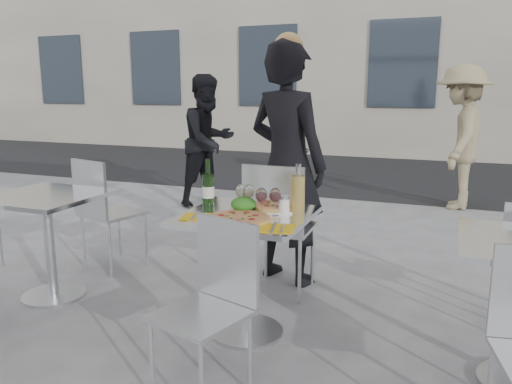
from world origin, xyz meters
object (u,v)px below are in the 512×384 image
(wine_bottle, at_px, (208,188))
(napkin_left, at_px, (198,217))
(pedestrian_a, at_px, (209,141))
(chair_far, at_px, (278,219))
(wineglass_red_a, at_px, (261,196))
(wineglass_red_b, at_px, (275,196))
(woman_diner, at_px, (287,164))
(pizza_near, at_px, (238,218))
(pizza_far, at_px, (275,207))
(napkin_right, at_px, (277,228))
(pedestrian_b, at_px, (460,137))
(side_chair_lfar, at_px, (103,205))
(chair_near, at_px, (213,293))
(wineglass_white_b, at_px, (248,192))
(wineglass_white_a, at_px, (241,192))
(side_table_left, at_px, (48,224))
(sugar_shaker, at_px, (284,205))
(main_table, at_px, (247,248))
(salad_plate, at_px, (243,206))
(carafe, at_px, (298,193))

(wine_bottle, xyz_separation_m, napkin_left, (0.07, -0.27, -0.11))
(pedestrian_a, xyz_separation_m, napkin_left, (1.58, -3.26, -0.07))
(chair_far, distance_m, napkin_left, 0.84)
(wineglass_red_a, bearing_deg, wineglass_red_b, 21.20)
(chair_far, distance_m, woman_diner, 0.47)
(pizza_near, distance_m, pizza_far, 0.33)
(woman_diner, xyz_separation_m, napkin_right, (0.33, -1.18, -0.15))
(woman_diner, distance_m, pedestrian_b, 3.33)
(wineglass_red_b, bearing_deg, side_chair_lfar, 161.60)
(pedestrian_a, bearing_deg, pedestrian_b, -49.44)
(chair_near, distance_m, wineglass_white_b, 0.76)
(pedestrian_a, xyz_separation_m, wineglass_white_a, (1.74, -3.01, 0.03))
(pizza_far, height_order, wineglass_white_b, wineglass_white_b)
(side_table_left, relative_size, pizza_far, 2.39)
(wine_bottle, height_order, sugar_shaker, wine_bottle)
(main_table, height_order, chair_far, chair_far)
(pedestrian_a, bearing_deg, chair_near, -130.26)
(chair_far, height_order, side_chair_lfar, chair_far)
(side_chair_lfar, height_order, pizza_near, side_chair_lfar)
(chair_near, distance_m, wineglass_red_a, 0.70)
(pedestrian_a, relative_size, wineglass_white_b, 10.49)
(pedestrian_b, height_order, wineglass_red_b, pedestrian_b)
(salad_plate, relative_size, carafe, 0.76)
(pizza_far, xyz_separation_m, wineglass_red_a, (-0.03, -0.15, 0.09))
(pedestrian_b, relative_size, salad_plate, 8.03)
(sugar_shaker, bearing_deg, wineglass_white_b, 176.35)
(salad_plate, xyz_separation_m, wine_bottle, (-0.25, 0.05, 0.08))
(salad_plate, bearing_deg, side_chair_lfar, 159.43)
(wine_bottle, bearing_deg, side_table_left, -175.66)
(pedestrian_a, distance_m, wineglass_white_a, 3.48)
(chair_near, distance_m, wine_bottle, 0.85)
(carafe, xyz_separation_m, wineglass_white_a, (-0.34, -0.05, -0.01))
(pizza_far, xyz_separation_m, wine_bottle, (-0.41, -0.08, 0.10))
(side_table_left, xyz_separation_m, pedestrian_a, (-0.30, 3.08, 0.29))
(chair_far, xyz_separation_m, side_chair_lfar, (-1.48, -0.02, -0.02))
(pedestrian_a, xyz_separation_m, wineglass_red_a, (1.89, -3.07, 0.03))
(main_table, bearing_deg, pedestrian_a, 120.33)
(wine_bottle, bearing_deg, chair_near, -61.87)
(side_table_left, height_order, pedestrian_b, pedestrian_b)
(pedestrian_b, height_order, wineglass_red_a, pedestrian_b)
(chair_near, bearing_deg, chair_far, 111.35)
(side_table_left, height_order, pedestrian_a, pedestrian_a)
(main_table, distance_m, pedestrian_b, 4.22)
(napkin_right, bearing_deg, salad_plate, 125.69)
(wineglass_red_b, bearing_deg, wineglass_white_b, 167.06)
(wineglass_white_b, bearing_deg, side_table_left, -176.79)
(side_table_left, distance_m, napkin_right, 1.80)
(pedestrian_b, bearing_deg, wineglass_red_a, -10.75)
(wineglass_white_a, distance_m, wineglass_red_b, 0.23)
(chair_near, xyz_separation_m, wineglass_red_a, (0.02, 0.60, 0.36))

